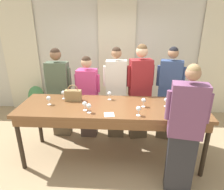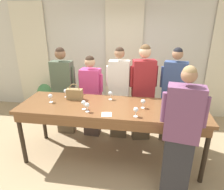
# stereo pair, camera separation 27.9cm
# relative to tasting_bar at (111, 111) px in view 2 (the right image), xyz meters

# --- Properties ---
(ground_plane) EXTENTS (18.00, 18.00, 0.00)m
(ground_plane) POSITION_rel_tasting_bar_xyz_m (0.00, 0.03, -0.91)
(ground_plane) COLOR tan
(wall_back) EXTENTS (12.00, 0.06, 2.80)m
(wall_back) POSITION_rel_tasting_bar_xyz_m (0.00, 2.03, 0.49)
(wall_back) COLOR beige
(wall_back) RESTS_ON ground_plane
(curtain_panel_left) EXTENTS (0.88, 0.03, 2.69)m
(curtain_panel_left) POSITION_rel_tasting_bar_xyz_m (-2.39, 1.96, 0.44)
(curtain_panel_left) COLOR beige
(curtain_panel_left) RESTS_ON ground_plane
(curtain_panel_center) EXTENTS (0.88, 0.03, 2.69)m
(curtain_panel_center) POSITION_rel_tasting_bar_xyz_m (0.00, 1.96, 0.44)
(curtain_panel_center) COLOR beige
(curtain_panel_center) RESTS_ON ground_plane
(tasting_bar) EXTENTS (2.99, 0.90, 0.99)m
(tasting_bar) POSITION_rel_tasting_bar_xyz_m (0.00, 0.00, 0.00)
(tasting_bar) COLOR brown
(tasting_bar) RESTS_ON ground_plane
(wine_bottle) EXTENTS (0.08, 0.08, 0.34)m
(wine_bottle) POSITION_rel_tasting_bar_xyz_m (1.09, -0.36, 0.21)
(wine_bottle) COLOR black
(wine_bottle) RESTS_ON tasting_bar
(handbag) EXTENTS (0.27, 0.10, 0.28)m
(handbag) POSITION_rel_tasting_bar_xyz_m (-0.66, 0.20, 0.19)
(handbag) COLOR #997A4C
(handbag) RESTS_ON tasting_bar
(wine_glass_front_left) EXTENTS (0.07, 0.07, 0.15)m
(wine_glass_front_left) POSITION_rel_tasting_bar_xyz_m (-0.32, -0.25, 0.19)
(wine_glass_front_left) COLOR white
(wine_glass_front_left) RESTS_ON tasting_bar
(wine_glass_front_mid) EXTENTS (0.07, 0.07, 0.15)m
(wine_glass_front_mid) POSITION_rel_tasting_bar_xyz_m (-0.40, -0.17, 0.19)
(wine_glass_front_mid) COLOR white
(wine_glass_front_mid) RESTS_ON tasting_bar
(wine_glass_front_right) EXTENTS (0.07, 0.07, 0.15)m
(wine_glass_front_right) POSITION_rel_tasting_bar_xyz_m (0.41, -0.29, 0.19)
(wine_glass_front_right) COLOR white
(wine_glass_front_right) RESTS_ON tasting_bar
(wine_glass_center_left) EXTENTS (0.07, 0.07, 0.15)m
(wine_glass_center_left) POSITION_rel_tasting_bar_xyz_m (-0.85, 0.28, 0.19)
(wine_glass_center_left) COLOR white
(wine_glass_center_left) RESTS_ON tasting_bar
(wine_glass_center_mid) EXTENTS (0.07, 0.07, 0.15)m
(wine_glass_center_mid) POSITION_rel_tasting_bar_xyz_m (0.86, 0.05, 0.19)
(wine_glass_center_mid) COLOR white
(wine_glass_center_mid) RESTS_ON tasting_bar
(wine_glass_center_right) EXTENTS (0.07, 0.07, 0.15)m
(wine_glass_center_right) POSITION_rel_tasting_bar_xyz_m (-0.06, 0.28, 0.19)
(wine_glass_center_right) COLOR white
(wine_glass_center_right) RESTS_ON tasting_bar
(wine_glass_back_left) EXTENTS (0.07, 0.07, 0.15)m
(wine_glass_back_left) POSITION_rel_tasting_bar_xyz_m (1.30, 0.35, 0.19)
(wine_glass_back_left) COLOR white
(wine_glass_back_left) RESTS_ON tasting_bar
(wine_glass_back_mid) EXTENTS (0.07, 0.07, 0.15)m
(wine_glass_back_mid) POSITION_rel_tasting_bar_xyz_m (1.18, -0.31, 0.19)
(wine_glass_back_mid) COLOR white
(wine_glass_back_mid) RESTS_ON tasting_bar
(wine_glass_back_right) EXTENTS (0.07, 0.07, 0.15)m
(wine_glass_back_right) POSITION_rel_tasting_bar_xyz_m (1.34, 0.18, 0.19)
(wine_glass_back_right) COLOR white
(wine_glass_back_right) RESTS_ON tasting_bar
(wine_glass_near_host) EXTENTS (0.07, 0.07, 0.15)m
(wine_glass_near_host) POSITION_rel_tasting_bar_xyz_m (0.50, 0.02, 0.19)
(wine_glass_near_host) COLOR white
(wine_glass_near_host) RESTS_ON tasting_bar
(wine_glass_by_bottle) EXTENTS (0.07, 0.07, 0.15)m
(wine_glass_by_bottle) POSITION_rel_tasting_bar_xyz_m (-1.02, 0.01, 0.19)
(wine_glass_by_bottle) COLOR white
(wine_glass_by_bottle) RESTS_ON tasting_bar
(napkin) EXTENTS (0.17, 0.17, 0.00)m
(napkin) POSITION_rel_tasting_bar_xyz_m (-0.02, -0.29, 0.09)
(napkin) COLOR white
(napkin) RESTS_ON tasting_bar
(guest_olive_jacket) EXTENTS (0.53, 0.23, 1.80)m
(guest_olive_jacket) POSITION_rel_tasting_bar_xyz_m (-1.08, 0.72, 0.03)
(guest_olive_jacket) COLOR brown
(guest_olive_jacket) RESTS_ON ground_plane
(guest_pink_top) EXTENTS (0.49, 0.28, 1.66)m
(guest_pink_top) POSITION_rel_tasting_bar_xyz_m (-0.51, 0.72, -0.06)
(guest_pink_top) COLOR #473833
(guest_pink_top) RESTS_ON ground_plane
(guest_cream_sweater) EXTENTS (0.49, 0.20, 1.83)m
(guest_cream_sweater) POSITION_rel_tasting_bar_xyz_m (0.04, 0.72, 0.04)
(guest_cream_sweater) COLOR brown
(guest_cream_sweater) RESTS_ON ground_plane
(guest_striped_shirt) EXTENTS (0.52, 0.31, 1.89)m
(guest_striped_shirt) POSITION_rel_tasting_bar_xyz_m (0.50, 0.72, 0.07)
(guest_striped_shirt) COLOR brown
(guest_striped_shirt) RESTS_ON ground_plane
(guest_navy_coat) EXTENTS (0.51, 0.30, 1.84)m
(guest_navy_coat) POSITION_rel_tasting_bar_xyz_m (1.05, 0.72, 0.04)
(guest_navy_coat) COLOR brown
(guest_navy_coat) RESTS_ON ground_plane
(host_pouring) EXTENTS (0.54, 0.29, 1.83)m
(host_pouring) POSITION_rel_tasting_bar_xyz_m (0.98, -0.61, 0.02)
(host_pouring) COLOR #28282D
(host_pouring) RESTS_ON ground_plane
(potted_plant) EXTENTS (0.39, 0.39, 0.74)m
(potted_plant) POSITION_rel_tasting_bar_xyz_m (-1.99, 1.62, -0.50)
(potted_plant) COLOR #4C4C51
(potted_plant) RESTS_ON ground_plane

